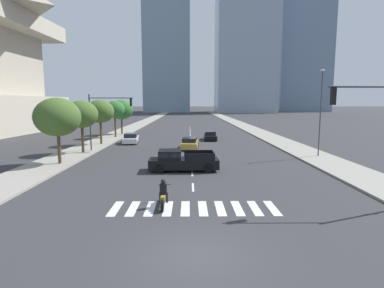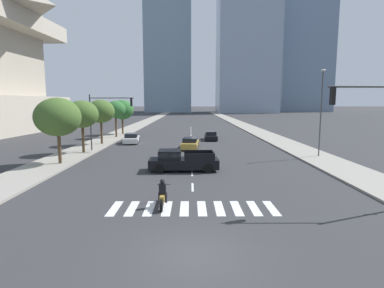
% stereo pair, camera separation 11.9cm
% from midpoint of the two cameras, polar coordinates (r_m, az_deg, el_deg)
% --- Properties ---
extents(ground_plane, '(800.00, 800.00, 0.00)m').
position_cam_midpoint_polar(ground_plane, '(11.74, 0.77, -19.83)').
color(ground_plane, '#333335').
extents(sidewalk_east, '(4.00, 260.00, 0.15)m').
position_cam_midpoint_polar(sidewalk_east, '(42.64, 16.72, 0.15)').
color(sidewalk_east, gray).
rests_on(sidewalk_east, ground).
extents(sidewalk_west, '(4.00, 260.00, 0.15)m').
position_cam_midpoint_polar(sidewalk_west, '(42.52, -16.85, 0.13)').
color(sidewalk_west, gray).
rests_on(sidewalk_west, ground).
extents(crosswalk_near, '(8.55, 2.30, 0.01)m').
position_cam_midpoint_polar(crosswalk_near, '(16.30, 0.43, -11.73)').
color(crosswalk_near, silver).
rests_on(crosswalk_near, ground).
extents(lane_divider_center, '(0.14, 50.00, 0.01)m').
position_cam_midpoint_polar(lane_divider_center, '(43.71, -0.06, 0.56)').
color(lane_divider_center, silver).
rests_on(lane_divider_center, ground).
extents(motorcycle_lead, '(0.70, 2.21, 1.49)m').
position_cam_midpoint_polar(motorcycle_lead, '(16.51, -5.21, -9.41)').
color(motorcycle_lead, black).
rests_on(motorcycle_lead, ground).
extents(pickup_truck, '(5.56, 2.16, 1.67)m').
position_cam_midpoint_polar(pickup_truck, '(24.72, -2.04, -3.07)').
color(pickup_truck, black).
rests_on(pickup_truck, ground).
extents(sedan_black_0, '(1.82, 4.38, 1.25)m').
position_cam_midpoint_polar(sedan_black_0, '(45.00, 3.57, 1.48)').
color(sedan_black_0, black).
rests_on(sedan_black_0, ground).
extents(sedan_gold_1, '(2.21, 4.67, 1.30)m').
position_cam_midpoint_polar(sedan_gold_1, '(36.40, -0.24, 0.08)').
color(sedan_gold_1, '#B28E38').
rests_on(sedan_gold_1, ground).
extents(sedan_white_2, '(2.21, 4.86, 1.31)m').
position_cam_midpoint_polar(sedan_white_2, '(42.34, -10.98, 1.00)').
color(sedan_white_2, silver).
rests_on(sedan_white_2, ground).
extents(traffic_signal_far, '(5.08, 0.28, 6.14)m').
position_cam_midpoint_polar(traffic_signal_far, '(35.31, -15.41, 5.71)').
color(traffic_signal_far, '#333335').
rests_on(traffic_signal_far, sidewalk_west).
extents(street_lamp_east, '(0.50, 0.24, 8.40)m').
position_cam_midpoint_polar(street_lamp_east, '(32.82, 22.77, 6.28)').
color(street_lamp_east, '#3F3F42').
rests_on(street_lamp_east, sidewalk_east).
extents(street_tree_nearest, '(3.88, 3.88, 5.67)m').
position_cam_midpoint_polar(street_tree_nearest, '(28.95, -23.36, 4.56)').
color(street_tree_nearest, '#4C3823').
rests_on(street_tree_nearest, sidewalk_west).
extents(street_tree_second, '(3.38, 3.38, 5.47)m').
position_cam_midpoint_polar(street_tree_second, '(34.55, -19.49, 5.17)').
color(street_tree_second, '#4C3823').
rests_on(street_tree_second, sidewalk_west).
extents(street_tree_third, '(3.46, 3.46, 5.61)m').
position_cam_midpoint_polar(street_tree_third, '(41.11, -16.36, 5.77)').
color(street_tree_third, '#4C3823').
rests_on(street_tree_third, sidewalk_west).
extents(street_tree_fourth, '(3.05, 3.05, 5.50)m').
position_cam_midpoint_polar(street_tree_fourth, '(48.68, -13.83, 6.17)').
color(street_tree_fourth, '#4C3823').
rests_on(street_tree_fourth, sidewalk_west).
extents(street_tree_fifth, '(3.81, 3.81, 5.65)m').
position_cam_midpoint_polar(street_tree_fifth, '(53.20, -12.66, 6.15)').
color(street_tree_fifth, '#4C3823').
rests_on(street_tree_fifth, sidewalk_west).
extents(office_tower_right_skyline, '(29.54, 24.26, 94.40)m').
position_cam_midpoint_polar(office_tower_right_skyline, '(202.42, 19.84, 19.00)').
color(office_tower_right_skyline, slate).
rests_on(office_tower_right_skyline, ground).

